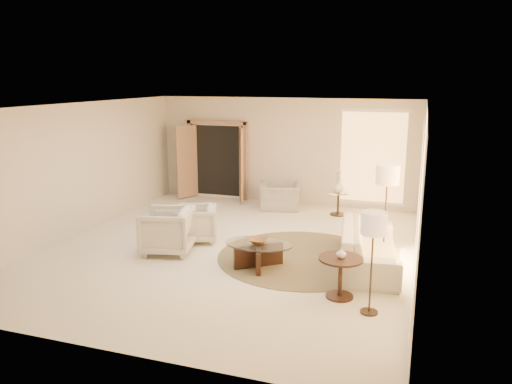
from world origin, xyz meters
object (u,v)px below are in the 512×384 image
(coffee_table, at_px, (259,252))
(bowl, at_px, (259,241))
(sofa, at_px, (369,246))
(floor_lamp_far, at_px, (374,228))
(armchair_right, at_px, (167,229))
(side_table, at_px, (338,201))
(armchair_left, at_px, (196,222))
(accent_chair, at_px, (280,192))
(end_table, at_px, (340,270))
(side_vase, at_px, (339,187))
(floor_lamp_near, at_px, (387,179))
(end_vase, at_px, (341,253))

(coffee_table, height_order, bowl, bowl)
(sofa, distance_m, floor_lamp_far, 2.13)
(armchair_right, xyz_separation_m, side_table, (2.69, 3.73, -0.13))
(armchair_left, xyz_separation_m, coffee_table, (1.68, -0.99, -0.13))
(sofa, bearing_deg, accent_chair, 30.87)
(end_table, relative_size, floor_lamp_far, 0.45)
(sofa, distance_m, side_vase, 3.39)
(armchair_left, distance_m, side_table, 3.81)
(armchair_left, distance_m, accent_chair, 3.14)
(sofa, height_order, armchair_right, armchair_right)
(sofa, bearing_deg, floor_lamp_far, 179.07)
(side_vase, bearing_deg, sofa, -71.34)
(accent_chair, relative_size, floor_lamp_far, 0.68)
(side_table, relative_size, bowl, 1.78)
(sofa, xyz_separation_m, side_table, (-1.08, 3.19, -0.01))
(end_table, bearing_deg, accent_chair, 115.82)
(end_table, distance_m, side_table, 4.78)
(armchair_right, height_order, floor_lamp_far, floor_lamp_far)
(coffee_table, xyz_separation_m, side_table, (0.77, 3.91, 0.07))
(armchair_left, relative_size, floor_lamp_near, 0.46)
(coffee_table, relative_size, side_vase, 5.79)
(coffee_table, relative_size, bowl, 4.69)
(end_table, relative_size, end_vase, 4.36)
(accent_chair, bearing_deg, floor_lamp_near, 122.23)
(coffee_table, xyz_separation_m, side_vase, (0.77, 3.91, 0.43))
(end_vase, bearing_deg, side_table, 99.73)
(armchair_left, relative_size, armchair_right, 0.85)
(floor_lamp_far, bearing_deg, end_vase, 141.39)
(coffee_table, bearing_deg, end_table, -26.85)
(end_table, height_order, floor_lamp_near, floor_lamp_near)
(end_vase, bearing_deg, armchair_right, 164.38)
(armchair_left, xyz_separation_m, end_table, (3.26, -1.79, 0.03))
(floor_lamp_near, bearing_deg, coffee_table, -148.77)
(floor_lamp_far, height_order, bowl, floor_lamp_far)
(coffee_table, height_order, side_vase, side_vase)
(armchair_left, bearing_deg, coffee_table, 37.97)
(floor_lamp_near, bearing_deg, side_table, 116.07)
(armchair_left, height_order, accent_chair, accent_chair)
(armchair_right, height_order, coffee_table, armchair_right)
(floor_lamp_far, bearing_deg, armchair_right, 161.05)
(armchair_right, bearing_deg, floor_lamp_far, 56.98)
(coffee_table, height_order, end_table, end_table)
(floor_lamp_near, xyz_separation_m, end_vase, (-0.49, -2.06, -0.79))
(accent_chair, xyz_separation_m, floor_lamp_far, (2.80, -5.17, 0.83))
(armchair_right, bearing_deg, accent_chair, 148.59)
(floor_lamp_far, bearing_deg, side_table, 104.27)
(side_table, distance_m, floor_lamp_far, 5.35)
(coffee_table, bearing_deg, side_vase, 78.79)
(accent_chair, bearing_deg, side_vase, 163.75)
(sofa, relative_size, armchair_left, 3.04)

